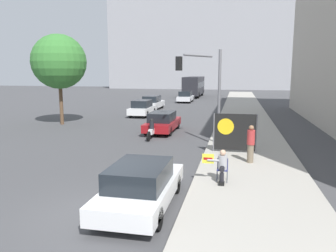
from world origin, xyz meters
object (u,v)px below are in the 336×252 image
Objects in this scene: street_tree_near_curb at (59,62)px; traffic_light_pole at (203,80)px; motorcycle_on_road at (152,130)px; city_bus_on_road at (194,85)px; car_on_road_far_lane at (185,97)px; car_on_road_midblock at (142,108)px; protest_banner at (234,132)px; parked_car_curbside at (141,185)px; seated_protester at (222,165)px; car_on_road_distant at (152,103)px; car_on_road_nearest at (163,122)px; jogger_on_sidewalk at (251,144)px.

traffic_light_pole is at bearing -21.56° from street_tree_near_curb.
city_bus_on_road is at bearing 93.24° from motorcycle_on_road.
traffic_light_pole is at bearing -10.09° from motorcycle_on_road.
traffic_light_pole is 36.42m from city_bus_on_road.
car_on_road_far_lane is at bearing 72.48° from street_tree_near_curb.
car_on_road_far_lane reaches higher than car_on_road_midblock.
protest_banner is at bearing -27.81° from street_tree_near_curb.
seated_protester is at bearing 47.38° from parked_car_curbside.
car_on_road_distant is at bearing 115.99° from protest_banner.
car_on_road_midblock is at bearing 109.51° from motorcycle_on_road.
protest_banner is at bearing -76.29° from car_on_road_far_lane.
city_bus_on_road reaches higher than parked_car_curbside.
traffic_light_pole reaches higher than city_bus_on_road.
protest_banner reaches higher than parked_car_curbside.
car_on_road_nearest is 0.46× the size of city_bus_on_road.
street_tree_near_curb is at bearing 169.35° from car_on_road_nearest.
street_tree_near_curb reaches higher than car_on_road_nearest.
motorcycle_on_road is at bearing -92.98° from car_on_road_nearest.
traffic_light_pole is at bearing -54.99° from jogger_on_sidewalk.
car_on_road_far_lane reaches higher than car_on_road_nearest.
parked_car_curbside is at bearing -80.09° from car_on_road_nearest.
seated_protester is 0.28× the size of car_on_road_midblock.
street_tree_near_curb is (-8.49, 4.04, 4.38)m from motorcycle_on_road.
protest_banner is 0.50× the size of car_on_road_far_lane.
car_on_road_far_lane is (-7.63, 30.07, -0.25)m from jogger_on_sidewalk.
car_on_road_far_lane is at bearing 83.04° from car_on_road_midblock.
protest_banner is 0.41× the size of traffic_light_pole.
car_on_road_distant is 16.21m from motorcycle_on_road.
car_on_road_far_lane is at bearing -88.94° from city_bus_on_road.
car_on_road_nearest is (-3.05, 2.99, -2.98)m from traffic_light_pole.
traffic_light_pole is 5.21m from car_on_road_nearest.
city_bus_on_road is (-7.09, 38.56, 0.74)m from protest_banner.
jogger_on_sidewalk is 31.03m from car_on_road_far_lane.
street_tree_near_curb is (-10.84, 14.34, 4.22)m from parked_car_curbside.
jogger_on_sidewalk reaches higher than seated_protester.
parked_car_curbside is (-2.74, -7.18, -0.47)m from protest_banner.
city_bus_on_road reaches higher than car_on_road_nearest.
car_on_road_distant is (-9.90, 20.58, -0.24)m from jogger_on_sidewalk.
car_on_road_far_lane is at bearing -72.14° from jogger_on_sidewalk.
traffic_light_pole reaches higher than protest_banner.
protest_banner is at bearing -31.50° from motorcycle_on_road.
protest_banner is 29.13m from car_on_road_far_lane.
protest_banner is at bearing -79.58° from city_bus_on_road.
car_on_road_far_lane is 10.33m from city_bus_on_road.
car_on_road_far_lane is at bearing 115.36° from seated_protester.
jogger_on_sidewalk is at bearing -52.13° from car_on_road_nearest.
car_on_road_nearest is at bearing -64.37° from car_on_road_midblock.
motorcycle_on_road is (-5.82, 4.89, -0.46)m from jogger_on_sidewalk.
seated_protester is at bearing -58.88° from motorcycle_on_road.
seated_protester is 0.17× the size of street_tree_near_curb.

